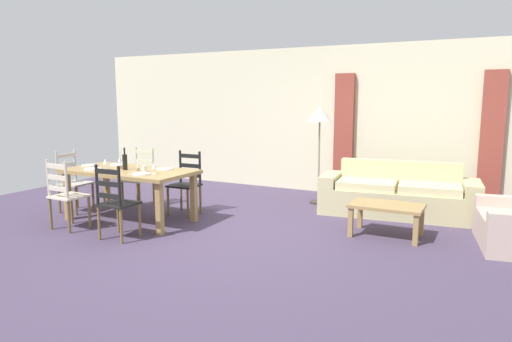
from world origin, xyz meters
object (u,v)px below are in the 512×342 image
object	(u,v)px
coffee_cup_primary	(144,169)
dining_chair_near_right	(116,202)
dining_chair_far_right	(186,183)
wine_glass_near_left	(105,162)
dining_chair_head_west	(73,181)
wine_glass_far_left	(120,160)
coffee_table	(387,209)
dining_chair_far_left	(140,178)
dining_chair_near_left	(66,195)
wine_bottle	(125,162)
couch	(398,196)
dining_table	(129,176)
standing_lamp	(320,120)
wine_glass_near_right	(154,166)

from	to	relation	value
coffee_cup_primary	dining_chair_near_right	bearing A→B (deg)	-78.79
dining_chair_far_right	wine_glass_near_left	distance (m)	1.22
dining_chair_head_west	wine_glass_far_left	bearing A→B (deg)	8.04
coffee_table	wine_glass_near_left	bearing A→B (deg)	-163.90
dining_chair_near_right	coffee_cup_primary	world-z (taller)	dining_chair_near_right
dining_chair_far_left	dining_chair_near_left	bearing A→B (deg)	-88.54
wine_bottle	wine_glass_near_left	size ratio (longest dim) A/B	1.96
dining_chair_far_right	dining_chair_head_west	size ratio (longest dim) A/B	1.00
dining_chair_head_west	wine_glass_near_left	bearing A→B (deg)	-10.40
dining_chair_far_left	wine_glass_far_left	world-z (taller)	dining_chair_far_left
coffee_cup_primary	couch	xyz separation A→B (m)	(3.03, 2.21, -0.50)
dining_table	coffee_cup_primary	world-z (taller)	coffee_cup_primary
dining_table	dining_chair_near_right	xyz separation A→B (m)	(0.48, -0.77, -0.19)
dining_chair_far_right	coffee_table	world-z (taller)	dining_chair_far_right
dining_chair_near_right	coffee_table	distance (m)	3.43
wine_bottle	couch	size ratio (longest dim) A/B	0.13
dining_chair_near_left	coffee_table	distance (m)	4.25
wine_glass_far_left	wine_bottle	bearing A→B (deg)	-33.40
coffee_table	standing_lamp	xyz separation A→B (m)	(-1.43, 1.40, 1.06)
wine_glass_near_right	dining_chair_far_right	bearing A→B (deg)	97.13
dining_chair_head_west	couch	world-z (taller)	dining_chair_head_west
dining_chair_head_west	standing_lamp	xyz separation A→B (m)	(3.21, 2.32, 0.93)
dining_chair_near_right	coffee_table	world-z (taller)	dining_chair_near_right
dining_chair_far_right	coffee_table	distance (m)	3.00
dining_chair_head_west	coffee_table	xyz separation A→B (m)	(4.64, 0.92, -0.12)
dining_chair_near_right	wine_glass_near_right	bearing A→B (deg)	81.53
dining_table	dining_chair_near_right	size ratio (longest dim) A/B	1.98
dining_chair_head_west	wine_glass_near_right	bearing A→B (deg)	-4.88
dining_chair_far_right	dining_chair_head_west	distance (m)	1.79
dining_chair_near_left	wine_bottle	size ratio (longest dim) A/B	3.04
dining_chair_far_left	coffee_table	xyz separation A→B (m)	(3.94, 0.18, -0.12)
wine_bottle	coffee_cup_primary	size ratio (longest dim) A/B	3.51
dining_chair_near_left	coffee_cup_primary	distance (m)	1.09
dining_chair_near_right	wine_glass_far_left	xyz separation A→B (m)	(-0.78, 0.91, 0.38)
wine_bottle	dining_chair_far_right	bearing A→B (deg)	55.90
dining_chair_far_left	couch	world-z (taller)	dining_chair_far_left
dining_chair_near_left	couch	distance (m)	4.79
dining_chair_near_right	dining_chair_far_right	size ratio (longest dim) A/B	1.00
dining_chair_near_left	couch	bearing A→B (deg)	37.23
dining_table	coffee_cup_primary	xyz separation A→B (m)	(0.34, -0.06, 0.13)
wine_bottle	dining_chair_near_left	bearing A→B (deg)	-119.39
wine_bottle	wine_glass_near_right	distance (m)	0.63
dining_chair_near_left	wine_bottle	distance (m)	0.91
dining_chair_near_left	dining_table	bearing A→B (deg)	59.43
coffee_cup_primary	coffee_table	world-z (taller)	coffee_cup_primary
dining_chair_far_left	coffee_cup_primary	xyz separation A→B (m)	(0.82, -0.82, 0.32)
dining_table	couch	bearing A→B (deg)	32.52
dining_chair_near_left	coffee_cup_primary	bearing A→B (deg)	41.04
dining_table	wine_glass_far_left	world-z (taller)	wine_glass_far_left
dining_table	coffee_table	bearing A→B (deg)	15.11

